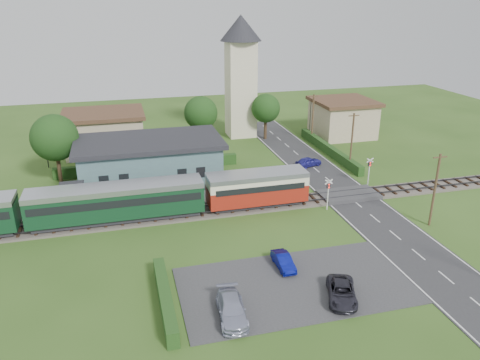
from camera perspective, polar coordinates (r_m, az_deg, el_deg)
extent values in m
plane|color=#2D4C19|center=(45.90, 3.04, -4.28)|extent=(120.00, 120.00, 0.00)
cube|color=#4C443D|center=(47.58, 2.31, -3.17)|extent=(76.00, 3.20, 0.20)
cube|color=#3F3F47|center=(46.83, 2.57, -3.17)|extent=(76.00, 0.08, 0.15)
cube|color=#3F3F47|center=(48.08, 2.06, -2.48)|extent=(76.00, 0.08, 0.15)
cube|color=#28282B|center=(49.64, 14.12, -2.85)|extent=(6.00, 70.00, 0.05)
cube|color=#333335|center=(35.63, 6.67, -12.60)|extent=(17.00, 9.00, 0.08)
cube|color=#333335|center=(51.16, 13.09, -1.77)|extent=(6.20, 3.40, 0.45)
cube|color=gray|center=(48.74, -10.14, -2.72)|extent=(30.00, 3.00, 0.45)
cube|color=beige|center=(48.37, -19.72, -2.06)|extent=(2.00, 2.00, 2.40)
cube|color=#232328|center=(47.90, -19.90, -0.66)|extent=(2.30, 2.30, 0.15)
cube|color=slate|center=(53.34, -10.87, 1.89)|extent=(15.00, 8.00, 4.80)
cube|color=#232328|center=(52.53, -11.07, 4.62)|extent=(16.00, 9.00, 0.50)
cube|color=#232328|center=(50.11, -10.40, -0.96)|extent=(1.20, 0.12, 2.20)
cube|color=black|center=(49.60, -16.25, -0.12)|extent=(1.00, 0.12, 1.20)
cube|color=black|center=(49.55, -13.95, 0.10)|extent=(1.00, 0.12, 1.20)
cube|color=black|center=(49.90, -7.08, 0.74)|extent=(1.00, 0.12, 1.20)
cube|color=black|center=(50.18, -4.82, 0.95)|extent=(1.00, 0.12, 1.20)
cube|color=#232328|center=(47.32, 2.06, -2.66)|extent=(9.00, 2.20, 0.50)
cube|color=maroon|center=(46.92, 2.08, -1.54)|extent=(10.00, 2.80, 1.80)
cube|color=beige|center=(46.45, 2.10, -0.12)|extent=(10.00, 2.82, 0.90)
cube|color=black|center=(46.58, 2.09, -0.52)|extent=(9.00, 2.88, 0.60)
cube|color=#9FA3AB|center=(46.21, 2.11, 0.63)|extent=(10.00, 2.90, 0.45)
cube|color=#232328|center=(45.60, -14.58, -4.36)|extent=(15.20, 2.20, 0.50)
cube|color=#0F341D|center=(44.99, -14.76, -2.63)|extent=(16.00, 2.80, 2.60)
cube|color=black|center=(44.83, -14.80, -2.17)|extent=(15.40, 2.86, 0.70)
cube|color=#9FA3AB|center=(44.45, -14.93, -0.99)|extent=(16.00, 2.90, 0.50)
cube|color=beige|center=(70.82, 0.09, 10.95)|extent=(4.00, 4.00, 14.00)
cone|color=#232328|center=(69.76, 0.09, 18.08)|extent=(6.00, 6.00, 3.60)
cube|color=tan|center=(66.65, -16.16, 5.46)|extent=(10.00, 8.00, 5.00)
cube|color=#472D1E|center=(65.98, -16.41, 7.75)|extent=(10.80, 8.80, 0.50)
cube|color=tan|center=(73.43, 12.39, 7.24)|extent=(8.00, 8.00, 5.00)
cube|color=#472D1E|center=(72.83, 12.56, 9.34)|extent=(8.80, 8.80, 0.50)
cube|color=#193814|center=(33.49, -9.11, -14.07)|extent=(0.80, 9.00, 1.20)
cube|color=#193814|center=(64.53, 10.80, 3.66)|extent=(0.80, 18.00, 1.20)
cube|color=#193814|center=(58.16, -11.11, 1.70)|extent=(22.00, 0.80, 1.30)
cylinder|color=#332316|center=(56.65, -21.21, 1.59)|extent=(0.44, 0.44, 4.12)
sphere|color=#143311|center=(55.69, -21.67, 4.82)|extent=(5.20, 5.20, 5.20)
cylinder|color=#332316|center=(65.75, -4.72, 5.51)|extent=(0.44, 0.44, 3.85)
sphere|color=#143311|center=(64.97, -4.80, 8.15)|extent=(4.60, 4.60, 4.60)
cylinder|color=#332316|center=(69.99, 3.11, 6.42)|extent=(0.44, 0.44, 3.58)
sphere|color=#143311|center=(69.30, 3.16, 8.73)|extent=(4.20, 4.20, 4.20)
cylinder|color=#473321|center=(45.96, 22.64, -1.20)|extent=(0.22, 0.22, 7.00)
cube|color=#473321|center=(44.91, 23.21, 2.57)|extent=(1.40, 0.10, 0.10)
cylinder|color=#473321|center=(58.60, 13.46, 4.59)|extent=(0.22, 0.22, 7.00)
cube|color=#473321|center=(57.78, 13.73, 7.63)|extent=(1.40, 0.10, 0.10)
cylinder|color=#473321|center=(69.00, 8.85, 7.44)|extent=(0.22, 0.22, 7.00)
cube|color=#473321|center=(68.31, 9.01, 10.05)|extent=(1.40, 0.10, 0.10)
cylinder|color=silver|center=(47.16, 10.65, -1.91)|extent=(0.12, 0.12, 3.00)
cube|color=#232328|center=(46.74, 10.75, -0.68)|extent=(0.35, 0.18, 0.55)
sphere|color=#FF190C|center=(46.59, 10.82, -0.56)|extent=(0.14, 0.14, 0.14)
sphere|color=#FF190C|center=(46.70, 10.79, -0.90)|extent=(0.14, 0.14, 0.14)
cube|color=silver|center=(46.60, 10.78, -0.22)|extent=(0.84, 0.05, 0.55)
cube|color=silver|center=(46.60, 10.78, -0.22)|extent=(0.84, 0.05, 0.55)
cylinder|color=silver|center=(54.32, 15.43, 0.84)|extent=(0.12, 0.12, 3.00)
cube|color=#232328|center=(53.95, 15.54, 1.93)|extent=(0.35, 0.18, 0.55)
sphere|color=#FF190C|center=(53.81, 15.62, 2.04)|extent=(0.14, 0.14, 0.14)
sphere|color=#FF190C|center=(53.91, 15.59, 1.74)|extent=(0.14, 0.14, 0.14)
cube|color=silver|center=(53.83, 15.58, 2.33)|extent=(0.84, 0.05, 0.55)
cube|color=silver|center=(53.83, 15.58, 2.33)|extent=(0.84, 0.05, 0.55)
cylinder|color=#3F3F47|center=(62.47, -22.60, 3.59)|extent=(0.14, 0.14, 5.00)
sphere|color=orange|center=(61.82, -22.92, 5.79)|extent=(0.30, 0.30, 0.30)
cylinder|color=#3F3F47|center=(74.39, 8.58, 7.68)|extent=(0.14, 0.14, 5.00)
sphere|color=orange|center=(73.84, 8.68, 9.56)|extent=(0.30, 0.30, 0.30)
imported|color=#2A2996|center=(59.19, 8.35, 2.22)|extent=(3.74, 2.37, 1.19)
imported|color=#060D6F|center=(37.29, 5.31, -9.82)|extent=(1.15, 3.22, 1.06)
imported|color=#A0A4BD|center=(31.94, -1.03, -15.48)|extent=(2.16, 4.52, 1.27)
imported|color=#24232D|center=(34.35, 12.31, -13.22)|extent=(3.21, 4.51, 1.14)
imported|color=gray|center=(49.52, -1.44, -0.69)|extent=(0.61, 0.42, 1.60)
imported|color=gray|center=(47.65, -18.76, -2.62)|extent=(0.82, 1.00, 1.89)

